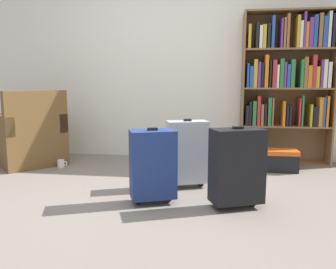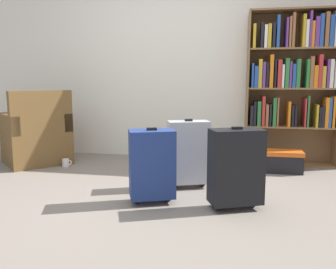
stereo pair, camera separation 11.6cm
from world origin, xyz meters
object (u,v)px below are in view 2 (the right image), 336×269
storage_box (283,161)px  suitcase_navy_blue (152,164)px  mug (66,163)px  suitcase_black (236,167)px  bookshelf (294,78)px  armchair (37,138)px  suitcase_silver (188,152)px

storage_box → suitcase_navy_blue: 1.74m
mug → suitcase_black: (1.97, -1.02, 0.30)m
storage_box → suitcase_black: size_ratio=0.62×
bookshelf → suitcase_black: bearing=-112.0°
armchair → mug: armchair is taller
mug → storage_box: size_ratio=0.29×
storage_box → suitcase_navy_blue: (-1.21, -1.23, 0.20)m
storage_box → suitcase_silver: bearing=-142.1°
armchair → suitcase_black: 2.65m
suitcase_black → mug: bearing=152.5°
mug → suitcase_navy_blue: suitcase_navy_blue is taller
suitcase_navy_blue → suitcase_silver: (0.24, 0.47, 0.01)m
armchair → suitcase_silver: 2.06m
suitcase_black → storage_box: bearing=66.8°
mug → suitcase_silver: 1.65m
mug → suitcase_navy_blue: bearing=-38.0°
suitcase_black → suitcase_silver: bearing=131.7°
mug → storage_box: bearing=5.1°
storage_box → suitcase_silver: 1.25m
suitcase_black → suitcase_silver: size_ratio=1.00×
armchair → mug: bearing=-14.3°
armchair → mug: (0.43, -0.11, -0.27)m
armchair → bookshelf: bearing=9.4°
armchair → storage_box: armchair is taller
bookshelf → mug: bearing=-166.8°
bookshelf → armchair: size_ratio=1.84×
armchair → suitcase_navy_blue: (1.72, -1.12, 0.01)m
armchair → suitcase_black: size_ratio=1.50×
storage_box → suitcase_black: bearing=-113.2°
suitcase_navy_blue → suitcase_silver: size_ratio=0.96×
mug → suitcase_black: size_ratio=0.18×
armchair → suitcase_silver: (1.96, -0.64, 0.03)m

